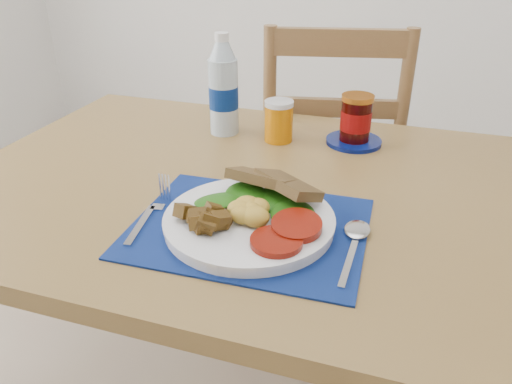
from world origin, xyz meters
TOP-DOWN VIEW (x-y plane):
  - table at (0.00, 0.20)m, footprint 1.40×0.90m
  - chair_far at (0.00, 0.83)m, footprint 0.53×0.51m
  - placemat at (-0.00, 0.02)m, footprint 0.42×0.34m
  - breakfast_plate at (-0.01, 0.02)m, footprint 0.30×0.30m
  - fork at (-0.19, 0.00)m, footprint 0.04×0.19m
  - spoon at (0.18, 0.03)m, footprint 0.05×0.20m
  - water_bottle at (-0.22, 0.45)m, footprint 0.08×0.08m
  - juice_glass at (-0.07, 0.44)m, footprint 0.07×0.07m
  - jam_on_saucer at (0.12, 0.48)m, footprint 0.14×0.14m

SIDE VIEW (x-z plane):
  - chair_far at x=0.00m, z-range 0.00..1.20m
  - table at x=0.00m, z-range 0.29..1.04m
  - placemat at x=0.00m, z-range 0.75..0.75m
  - fork at x=-0.19m, z-range 0.75..0.76m
  - spoon at x=0.18m, z-range 0.75..0.76m
  - breakfast_plate at x=-0.01m, z-range 0.74..0.81m
  - juice_glass at x=-0.07m, z-range 0.75..0.85m
  - jam_on_saucer at x=0.12m, z-range 0.74..0.87m
  - water_bottle at x=-0.22m, z-range 0.73..0.99m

